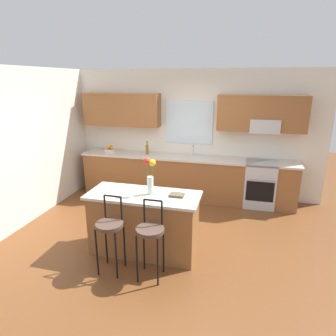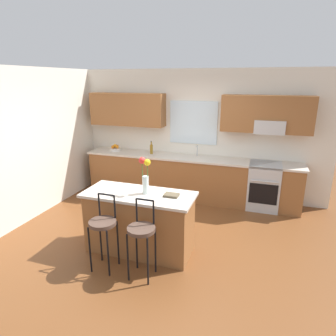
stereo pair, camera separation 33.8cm
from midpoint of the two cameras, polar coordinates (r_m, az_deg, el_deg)
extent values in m
plane|color=brown|center=(4.98, -2.57, -13.00)|extent=(14.00, 14.00, 0.00)
cube|color=silver|center=(5.96, -26.18, 4.24)|extent=(0.12, 4.60, 2.70)
cube|color=silver|center=(6.41, 2.63, 6.74)|extent=(5.60, 0.12, 2.70)
cube|color=brown|center=(6.58, -10.49, 11.14)|extent=(1.69, 0.34, 0.70)
cube|color=brown|center=(5.99, 16.23, 10.21)|extent=(1.69, 0.34, 0.70)
cube|color=silver|center=(6.31, 2.53, 8.87)|extent=(1.03, 0.03, 0.90)
cube|color=#B7BABC|center=(5.99, 16.82, 7.93)|extent=(0.56, 0.36, 0.26)
cube|color=brown|center=(6.30, 1.85, -2.00)|extent=(4.50, 0.60, 0.88)
cube|color=beige|center=(6.17, 1.89, 2.05)|extent=(4.56, 0.64, 0.04)
cube|color=#B7BABC|center=(6.15, 3.09, 1.52)|extent=(0.54, 0.38, 0.11)
cylinder|color=#B7BABC|center=(6.26, 3.41, 3.48)|extent=(0.02, 0.02, 0.22)
cylinder|color=#B7BABC|center=(6.18, 3.32, 4.35)|extent=(0.02, 0.12, 0.02)
cube|color=#B7BABC|center=(6.15, 15.94, -2.95)|extent=(0.60, 0.60, 0.92)
cube|color=black|center=(5.89, 15.94, -4.45)|extent=(0.52, 0.02, 0.40)
cylinder|color=#B7BABC|center=(5.77, 16.15, -2.17)|extent=(0.50, 0.02, 0.02)
cube|color=brown|center=(4.39, -6.93, -10.91)|extent=(1.53, 0.60, 0.88)
cube|color=beige|center=(4.20, -7.15, -5.35)|extent=(1.61, 0.68, 0.04)
cylinder|color=black|center=(4.07, -16.14, -15.72)|extent=(0.02, 0.02, 0.66)
cylinder|color=black|center=(3.96, -12.61, -16.49)|extent=(0.02, 0.02, 0.66)
cylinder|color=black|center=(4.27, -14.29, -13.92)|extent=(0.02, 0.02, 0.66)
cylinder|color=black|center=(4.16, -10.91, -14.58)|extent=(0.02, 0.02, 0.66)
cylinder|color=#4C382D|center=(3.94, -13.85, -10.76)|extent=(0.36, 0.36, 0.05)
cylinder|color=black|center=(4.02, -14.62, -7.32)|extent=(0.02, 0.02, 0.32)
cylinder|color=black|center=(3.91, -11.59, -7.76)|extent=(0.02, 0.02, 0.32)
cylinder|color=black|center=(3.90, -13.28, -5.40)|extent=(0.23, 0.02, 0.02)
cylinder|color=black|center=(3.85, -8.71, -17.26)|extent=(0.02, 0.02, 0.66)
cylinder|color=black|center=(3.77, -4.73, -17.97)|extent=(0.02, 0.02, 0.66)
cylinder|color=black|center=(4.06, -7.19, -15.24)|extent=(0.02, 0.02, 0.66)
cylinder|color=black|center=(3.98, -3.42, -15.84)|extent=(0.02, 0.02, 0.66)
cylinder|color=#4C382D|center=(3.73, -6.19, -12.00)|extent=(0.36, 0.36, 0.05)
cylinder|color=black|center=(3.80, -7.24, -8.36)|extent=(0.02, 0.02, 0.32)
cylinder|color=black|center=(3.72, -3.84, -8.79)|extent=(0.02, 0.02, 0.32)
cylinder|color=black|center=(3.69, -5.62, -6.33)|extent=(0.23, 0.02, 0.02)
cylinder|color=silver|center=(4.14, -5.82, -3.42)|extent=(0.09, 0.09, 0.26)
cylinder|color=#3D722D|center=(4.07, -5.42, -1.61)|extent=(0.01, 0.01, 0.39)
sphere|color=yellow|center=(4.02, -5.50, 1.01)|extent=(0.09, 0.09, 0.09)
cylinder|color=#3D722D|center=(4.09, -6.45, -1.40)|extent=(0.01, 0.01, 0.41)
sphere|color=red|center=(4.03, -6.54, 1.37)|extent=(0.09, 0.09, 0.09)
cube|color=brown|center=(4.08, -0.64, -5.32)|extent=(0.20, 0.15, 0.03)
cylinder|color=silver|center=(6.73, -12.72, 3.35)|extent=(0.24, 0.24, 0.06)
sphere|color=orange|center=(6.69, -12.34, 3.87)|extent=(0.07, 0.07, 0.07)
sphere|color=orange|center=(6.75, -12.43, 3.98)|extent=(0.08, 0.08, 0.08)
sphere|color=orange|center=(6.76, -12.96, 3.97)|extent=(0.07, 0.07, 0.07)
sphere|color=orange|center=(6.71, -13.21, 3.84)|extent=(0.07, 0.07, 0.07)
sphere|color=orange|center=(6.71, -12.77, 4.14)|extent=(0.07, 0.07, 0.07)
cylinder|color=olive|center=(6.37, -5.63, 3.58)|extent=(0.06, 0.06, 0.20)
cylinder|color=olive|center=(6.34, -5.66, 4.77)|extent=(0.03, 0.03, 0.07)
cylinder|color=black|center=(6.33, -5.67, 5.12)|extent=(0.03, 0.03, 0.02)
camera|label=1|loc=(0.17, -91.90, -0.58)|focal=31.20mm
camera|label=2|loc=(0.17, 88.10, 0.58)|focal=31.20mm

